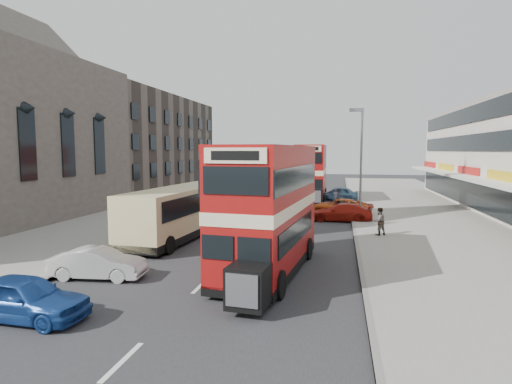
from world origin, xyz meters
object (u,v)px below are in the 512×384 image
Objects in this scene: coach at (181,210)px; car_left_front at (98,263)px; pedestrian_near at (379,221)px; cyclist at (337,204)px; street_lamp at (360,155)px; car_right_b at (339,207)px; car_left_near at (24,298)px; car_right_c at (338,194)px; car_right_a at (341,212)px; bus_second at (311,172)px; bus_main at (268,209)px.

coach is 8.34m from car_left_front.
cyclist is at bearing -104.88° from pedestrian_near.
cyclist is at bearing 58.23° from coach.
street_lamp reaches higher than car_right_b.
car_right_b is 1.67m from cyclist.
car_left_near is 1.07× the size of car_left_front.
coach is 2.80× the size of car_left_front.
car_left_near is at bearing -9.81° from car_right_c.
street_lamp is at bearing 91.08° from car_right_a.
bus_second reaches higher than car_right_b.
car_left_front is at bearing 24.21° from bus_main.
bus_main reaches higher than car_right_b.
bus_second is at bearing -68.13° from car_right_c.
car_right_a is at bearing -96.53° from bus_main.
street_lamp is 4.04× the size of cyclist.
car_left_near is 0.85× the size of car_right_b.
car_right_a is (2.99, -12.31, -2.24)m from bus_second.
cyclist is at bearing 108.50° from bus_second.
coach reaches higher than car_left_near.
bus_second is at bearing 109.08° from street_lamp.
bus_second is at bearing -84.26° from bus_main.
bus_main is at bearing 28.67° from pedestrian_near.
car_right_b is 2.86× the size of pedestrian_near.
car_right_a is 5.91m from pedestrian_near.
car_left_near is 0.89× the size of car_right_a.
car_right_c is (-0.30, 13.10, 0.04)m from car_right_a.
coach is at bearing -49.27° from car_right_a.
car_left_near is (-0.16, -12.49, -0.94)m from coach.
car_right_c is 18.74m from pedestrian_near.
car_right_a is 2.87m from car_right_b.
cyclist is (2.67, 18.34, -2.06)m from bus_main.
bus_main reaches higher than car_left_front.
car_right_b is (9.33, 23.08, -0.03)m from car_left_near.
bus_main is 5.76× the size of pedestrian_near.
bus_second is at bearing -155.71° from car_right_b.
car_right_a is 0.95× the size of car_right_b.
street_lamp is 4.32m from car_right_a.
car_right_c is at bearing 71.05° from coach.
pedestrian_near reaches higher than car_left_near.
bus_second is 0.94× the size of coach.
bus_main is 2.37× the size of car_left_near.
bus_main reaches higher than car_right_c.
bus_main is 17.05m from car_right_b.
car_right_b is 8.67m from pedestrian_near.
coach is at bearing -38.25° from bus_main.
bus_second is at bearing 76.93° from coach.
bus_main is 18.64m from cyclist.
cyclist is (-0.04, -8.58, -0.04)m from car_right_c.
car_left_front is 0.83× the size of car_right_a.
car_right_c is at bearing -163.95° from bus_second.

